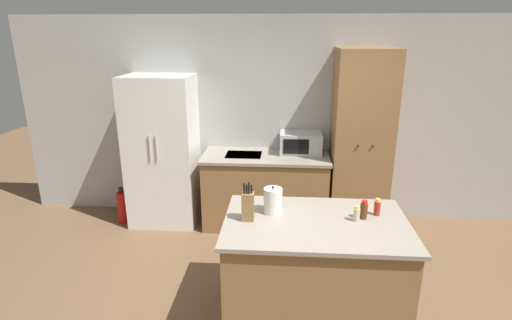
# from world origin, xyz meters

# --- Properties ---
(wall_back) EXTENTS (7.20, 0.06, 2.60)m
(wall_back) POSITION_xyz_m (0.00, 2.33, 1.30)
(wall_back) COLOR #B2B2AD
(wall_back) RESTS_ON ground_plane
(refrigerator) EXTENTS (0.84, 0.67, 1.90)m
(refrigerator) POSITION_xyz_m (-1.65, 1.98, 0.95)
(refrigerator) COLOR white
(refrigerator) RESTS_ON ground_plane
(back_counter) EXTENTS (1.57, 0.71, 0.93)m
(back_counter) POSITION_xyz_m (-0.34, 1.96, 0.47)
(back_counter) COLOR olive
(back_counter) RESTS_ON ground_plane
(pantry_cabinet) EXTENTS (0.69, 0.63, 2.22)m
(pantry_cabinet) POSITION_xyz_m (0.82, 2.00, 1.11)
(pantry_cabinet) COLOR olive
(pantry_cabinet) RESTS_ON ground_plane
(kitchen_island) EXTENTS (1.51, 0.98, 0.92)m
(kitchen_island) POSITION_xyz_m (0.17, 0.21, 0.46)
(kitchen_island) COLOR olive
(kitchen_island) RESTS_ON ground_plane
(microwave) EXTENTS (0.52, 0.37, 0.26)m
(microwave) POSITION_xyz_m (0.10, 2.10, 1.07)
(microwave) COLOR #B2B5B7
(microwave) RESTS_ON back_counter
(knife_block) EXTENTS (0.10, 0.09, 0.33)m
(knife_block) POSITION_xyz_m (-0.39, 0.19, 1.05)
(knife_block) COLOR olive
(knife_block) RESTS_ON kitchen_island
(spice_bottle_tall_dark) EXTENTS (0.05, 0.05, 0.15)m
(spice_bottle_tall_dark) POSITION_xyz_m (0.68, 0.36, 0.99)
(spice_bottle_tall_dark) COLOR #B2281E
(spice_bottle_tall_dark) RESTS_ON kitchen_island
(spice_bottle_short_red) EXTENTS (0.06, 0.06, 0.16)m
(spice_bottle_short_red) POSITION_xyz_m (0.56, 0.29, 1.00)
(spice_bottle_short_red) COLOR #563319
(spice_bottle_short_red) RESTS_ON kitchen_island
(spice_bottle_amber_oil) EXTENTS (0.05, 0.05, 0.13)m
(spice_bottle_amber_oil) POSITION_xyz_m (0.49, 0.24, 0.98)
(spice_bottle_amber_oil) COLOR beige
(spice_bottle_amber_oil) RESTS_ON kitchen_island
(kettle) EXTENTS (0.16, 0.16, 0.24)m
(kettle) POSITION_xyz_m (-0.19, 0.35, 1.03)
(kettle) COLOR white
(kettle) RESTS_ON kitchen_island
(fire_extinguisher) EXTENTS (0.13, 0.13, 0.49)m
(fire_extinguisher) POSITION_xyz_m (-2.20, 1.86, 0.22)
(fire_extinguisher) COLOR red
(fire_extinguisher) RESTS_ON ground_plane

